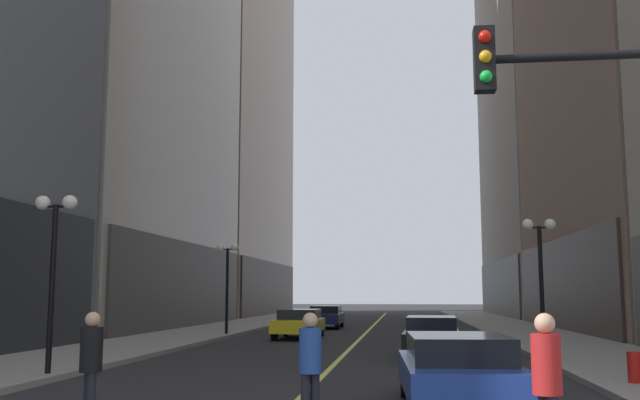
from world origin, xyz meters
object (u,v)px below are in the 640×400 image
Objects in this scene: car_blue at (457,369)px; street_lamp_right_mid at (540,255)px; street_lamp_left_far at (227,268)px; fire_hydrant_right at (634,371)px; pedestrian_in_black_coat at (91,360)px; car_navy at (326,316)px; car_yellow at (299,322)px; pedestrian_in_blue_hoodie at (310,361)px; pedestrian_in_red_jacket at (547,378)px; street_lamp_left_near at (54,243)px; car_black at (432,335)px.

street_lamp_right_mid reaches higher than car_blue.
street_lamp_left_far is 21.87m from fire_hydrant_right.
fire_hydrant_right is (9.59, 5.57, -0.62)m from pedestrian_in_black_coat.
car_navy is 1.08× the size of street_lamp_left_far.
pedestrian_in_blue_hoodie reaches higher than car_yellow.
car_blue is at bearing 99.83° from pedestrian_in_red_jacket.
pedestrian_in_blue_hoodie is 0.39× the size of street_lamp_right_mid.
car_yellow is 16.81m from street_lamp_left_near.
street_lamp_left_far is at bearing -112.53° from car_navy.
pedestrian_in_black_coat is 15.89m from street_lamp_right_mid.
car_black reaches higher than fire_hydrant_right.
car_blue is at bearing -79.22° from car_navy.
car_black is 2.58× the size of pedestrian_in_red_jacket.
pedestrian_in_red_jacket is at bearing -100.47° from street_lamp_right_mid.
pedestrian_in_black_coat is 7.21m from street_lamp_left_near.
fire_hydrant_right is (9.69, -16.42, -0.32)m from car_yellow.
car_black is 13.67m from pedestrian_in_black_coat.
car_navy is 10.13m from street_lamp_left_far.
street_lamp_left_far is at bearing 112.33° from pedestrian_in_red_jacket.
street_lamp_left_near reaches higher than fire_hydrant_right.
pedestrian_in_blue_hoodie is 0.39× the size of street_lamp_left_near.
pedestrian_in_black_coat is at bearing -90.09° from car_navy.
car_black is 11.74m from street_lamp_left_near.
street_lamp_left_near is at bearing -144.15° from car_black.
pedestrian_in_red_jacket is at bearing -74.80° from car_yellow.
car_black is 1.05× the size of street_lamp_left_far.
street_lamp_right_mid reaches higher than car_yellow.
car_navy is at bearing 89.91° from pedestrian_in_black_coat.
car_blue is at bearing -108.15° from street_lamp_right_mid.
car_yellow is at bearing 106.31° from car_blue.
car_black is at bearing 35.85° from street_lamp_left_near.
pedestrian_in_black_coat is 0.40× the size of street_lamp_left_near.
car_black is at bearing -73.98° from car_navy.
car_blue is at bearing 22.41° from pedestrian_in_black_coat.
car_black is 2.67× the size of pedestrian_in_blue_hoodie.
street_lamp_right_mid is at bearing 28.90° from street_lamp_left_near.
pedestrian_in_blue_hoodie is at bearing -114.59° from street_lamp_right_mid.
car_blue is at bearing 41.95° from pedestrian_in_blue_hoodie.
car_yellow is at bearing -10.92° from street_lamp_left_far.
car_blue is at bearing -65.31° from street_lamp_left_far.
street_lamp_left_far is (-9.29, 10.21, 2.54)m from car_black.
street_lamp_right_mid is at bearing 5.77° from car_black.
pedestrian_in_black_coat is 2.19× the size of fire_hydrant_right.
car_navy is (-5.60, 29.41, 0.00)m from car_blue.
fire_hydrant_right is (6.26, 5.32, -0.62)m from pedestrian_in_blue_hoodie.
street_lamp_left_near is at bearing 159.84° from car_blue.
street_lamp_left_far is at bearing 169.08° from car_yellow.
pedestrian_in_black_coat is at bearing -89.74° from car_yellow.
pedestrian_in_black_coat reaches higher than car_blue.
street_lamp_right_mid reaches higher than pedestrian_in_blue_hoodie.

